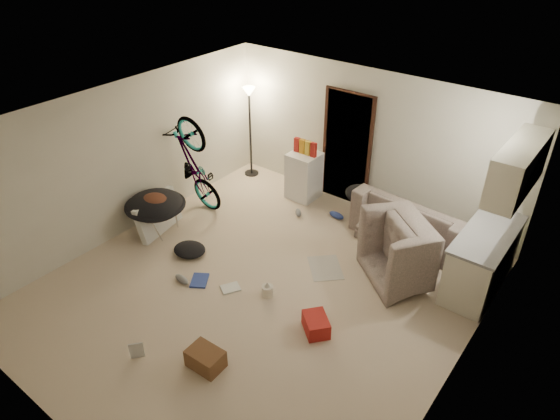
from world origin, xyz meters
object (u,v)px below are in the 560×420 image
Objects in this scene: mini_fridge at (304,176)px; drink_case_a at (206,359)px; kitchen_counter at (482,261)px; armchair at (419,255)px; saucer_chair at (156,210)px; juicer at (268,290)px; tv_box at (158,215)px; sofa at (411,226)px; bicycle at (196,184)px; drink_case_b at (316,324)px; floor_lamp at (250,113)px.

drink_case_a is (1.41, -4.01, -0.32)m from mini_fridge.
armchair is at bearing -157.92° from kitchen_counter.
saucer_chair is 4.22× the size of juicer.
mini_fridge is 2.73m from tv_box.
sofa is 2.22m from mini_fridge.
sofa is 1.01× the size of bicycle.
drink_case_b is at bearing -106.76° from bicycle.
armchair reaches higher than sofa.
drink_case_a is at bearing -120.69° from kitchen_counter.
saucer_chair reaches higher than tv_box.
armchair is 1.21× the size of tv_box.
tv_box is (0.00, 0.03, -0.11)m from saucer_chair.
kitchen_counter is 0.79× the size of sofa.
floor_lamp is 1.21× the size of kitchen_counter.
armchair is 1.30× the size of mini_fridge.
bicycle is 2.72m from juicer.
mini_fridge is at bearing 115.05° from juicer.
floor_lamp is 3.91m from juicer.
sofa is at bearing 33.92° from saucer_chair.
kitchen_counter is 5.08m from tv_box.
bicycle is 0.92m from saucer_chair.
juicer is (1.21, -2.58, -0.35)m from mini_fridge.
drink_case_a is (2.68, -2.49, -0.37)m from bicycle.
mini_fridge is at bearing -36.96° from bicycle.
saucer_chair reaches higher than drink_case_a.
bicycle reaches higher than juicer.
tv_box is at bearing -87.72° from floor_lamp.
drink_case_b is at bearing -51.32° from mini_fridge.
bicycle is at bearing 48.09° from armchair.
armchair is at bearing -13.46° from floor_lamp.
juicer is (-1.00, -2.48, -0.18)m from sofa.
tv_box is (0.10, -2.51, -1.00)m from floor_lamp.
kitchen_counter is 5.09m from saucer_chair.
kitchen_counter is 4.83m from bicycle.
sofa is 4.86× the size of drink_case_b.
tv_box is 2.22× the size of drink_case_a.
floor_lamp is 1.82× the size of saucer_chair.
sofa is (-1.25, 0.45, -0.16)m from kitchen_counter.
sofa is 3.99m from drink_case_a.
tv_box is at bearing 60.06° from armchair.
drink_case_b is (3.40, -0.29, -0.31)m from saucer_chair.
saucer_chair is 0.11m from tv_box.
drink_case_a is at bearing -30.45° from saucer_chair.
tv_box is at bearing 37.49° from sofa.
kitchen_counter reaches higher than juicer.
armchair is 2.94× the size of drink_case_b.
saucer_chair is at bearing -87.74° from floor_lamp.
bicycle is 4.43× the size of drink_case_a.
drink_case_b is at bearing 112.39° from armchair.
juicer is (2.47, -0.14, -0.32)m from saucer_chair.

